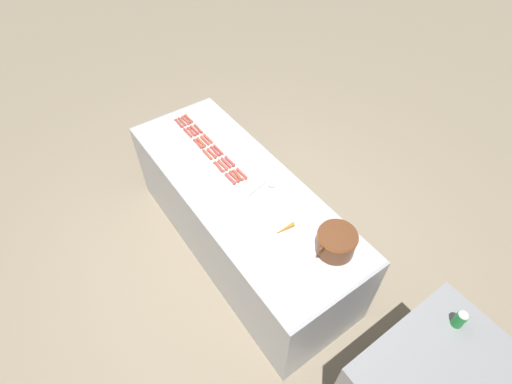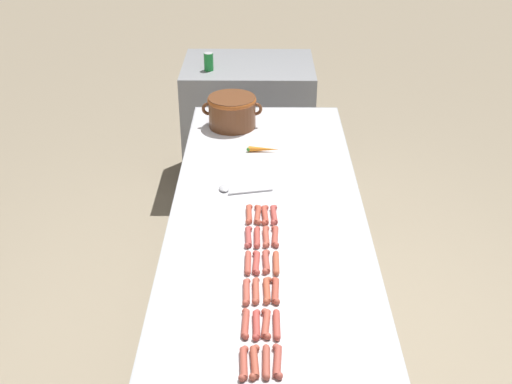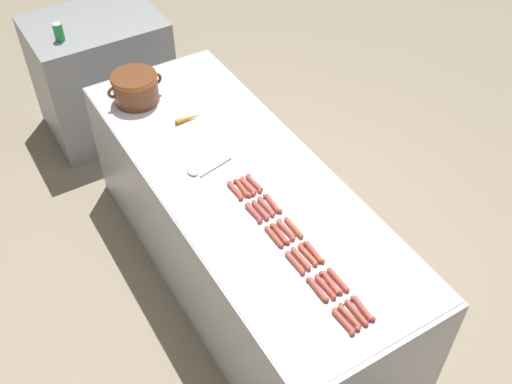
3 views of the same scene
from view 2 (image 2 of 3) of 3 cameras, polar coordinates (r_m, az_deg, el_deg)
The scene contains 31 objects.
ground_plane at distance 3.55m, azimuth 0.90°, elevation -13.56°, with size 20.00×20.00×0.00m, color gray.
griddle_counter at distance 3.26m, azimuth 0.96°, elevation -7.93°, with size 0.90×2.48×0.88m.
back_cabinet at distance 4.92m, azimuth -0.65°, elevation 6.09°, with size 0.95×0.72×0.93m, color #939599.
hot_dog_0 at distance 2.19m, azimuth -1.10°, elevation -14.87°, with size 0.03×0.16×0.03m.
hot_dog_1 at distance 2.34m, azimuth -0.94°, elevation -11.53°, with size 0.03×0.16×0.03m.
hot_dog_2 at distance 2.47m, azimuth -0.85°, elevation -8.80°, with size 0.03×0.16×0.03m.
hot_dog_3 at distance 2.62m, azimuth -0.72°, elevation -6.26°, with size 0.03×0.16×0.03m.
hot_dog_4 at distance 2.78m, azimuth -0.68°, elevation -3.98°, with size 0.03×0.16×0.03m.
hot_dog_5 at distance 2.94m, azimuth -0.62°, elevation -1.97°, with size 0.03×0.16×0.03m.
hot_dog_6 at distance 2.20m, azimuth -0.13°, elevation -14.78°, with size 0.03×0.16×0.03m.
hot_dog_7 at distance 2.33m, azimuth 0.03°, elevation -11.63°, with size 0.03×0.16×0.03m.
hot_dog_8 at distance 2.48m, azimuth -0.01°, elevation -8.71°, with size 0.03×0.16×0.03m.
hot_dog_9 at distance 2.62m, azimuth 0.03°, elevation -6.26°, with size 0.03×0.16×0.03m.
hot_dog_10 at distance 2.78m, azimuth 0.10°, elevation -4.02°, with size 0.03×0.16×0.03m.
hot_dog_11 at distance 2.93m, azimuth 0.16°, elevation -2.01°, with size 0.03×0.16×0.03m.
hot_dog_12 at distance 2.20m, azimuth 0.91°, elevation -14.77°, with size 0.03×0.16×0.03m.
hot_dog_13 at distance 2.34m, azimuth 0.90°, elevation -11.55°, with size 0.04×0.16×0.03m.
hot_dog_14 at distance 2.48m, azimuth 0.96°, elevation -8.67°, with size 0.03×0.16×0.03m.
hot_dog_15 at distance 2.63m, azimuth 0.90°, elevation -6.17°, with size 0.03×0.16×0.03m.
hot_dog_16 at distance 2.78m, azimuth 0.89°, elevation -3.95°, with size 0.03×0.16×0.03m.
hot_dog_17 at distance 2.93m, azimuth 0.80°, elevation -2.03°, with size 0.03×0.16×0.03m.
hot_dog_18 at distance 2.20m, azimuth 1.91°, elevation -14.70°, with size 0.03×0.16×0.03m.
hot_dog_19 at distance 2.33m, azimuth 1.84°, elevation -11.62°, with size 0.03×0.16×0.03m.
hot_dog_20 at distance 2.48m, azimuth 1.74°, elevation -8.70°, with size 0.03×0.16×0.03m.
hot_dog_21 at distance 2.62m, azimuth 1.79°, elevation -6.28°, with size 0.03×0.16×0.03m.
hot_dog_22 at distance 2.78m, azimuth 1.70°, elevation -3.94°, with size 0.03×0.16×0.03m.
hot_dog_23 at distance 2.93m, azimuth 1.59°, elevation -2.02°, with size 0.03×0.16×0.03m.
bean_pot at distance 3.81m, azimuth -2.13°, elevation 7.26°, with size 0.36×0.29×0.18m.
serving_spoon at distance 3.15m, azimuth -2.06°, elevation 0.23°, with size 0.27×0.10×0.02m.
carrot at distance 3.53m, azimuth 0.64°, elevation 3.80°, with size 0.18×0.04×0.03m.
soda_can at distance 4.61m, azimuth -4.20°, elevation 11.40°, with size 0.07×0.07×0.13m.
Camera 2 is at (-0.03, -2.59, 2.42)m, focal length 45.31 mm.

